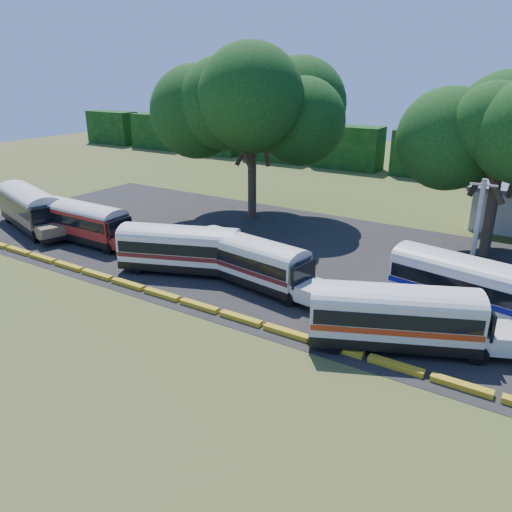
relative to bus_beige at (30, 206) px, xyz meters
The scene contains 13 objects.
ground 24.87m from the bus_beige, 12.92° to the right, with size 160.00×160.00×0.00m, color #3C541C.
asphalt_strip 26.06m from the bus_beige, 14.40° to the left, with size 64.00×24.00×0.02m, color black.
curb 24.66m from the bus_beige, 10.65° to the right, with size 53.70×0.45×0.30m.
treeline_backdrop 48.86m from the bus_beige, 60.36° to the left, with size 130.00×4.00×6.00m.
bus_beige is the anchor object (origin of this frame).
bus_red 7.16m from the bus_beige, ahead, with size 10.13×2.62×3.33m.
bus_cream_west 18.12m from the bus_beige, ahead, with size 10.39×5.97×3.35m.
bus_cream_east 23.51m from the bus_beige, ahead, with size 10.10×3.85×3.24m.
bus_white_red 34.09m from the bus_beige, ahead, with size 10.39×6.47×3.37m.
bus_white_blue 36.67m from the bus_beige, ahead, with size 11.08×4.52×3.54m.
tree_west 21.85m from the bus_beige, 43.46° to the left, with size 12.65×12.65×15.42m.
tree_center 39.10m from the bus_beige, 22.29° to the left, with size 9.87×9.87×13.56m.
utility_pole 36.41m from the bus_beige, 11.03° to the left, with size 1.60×0.30×7.30m.
Camera 1 is at (15.87, -19.91, 13.48)m, focal length 35.00 mm.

